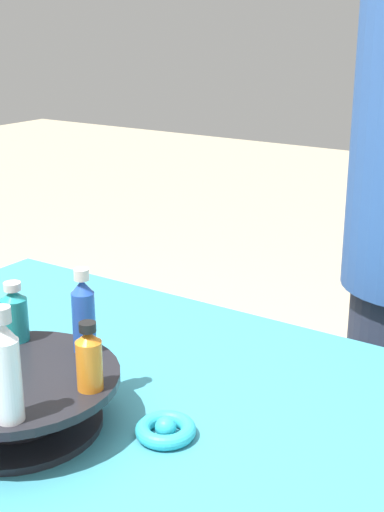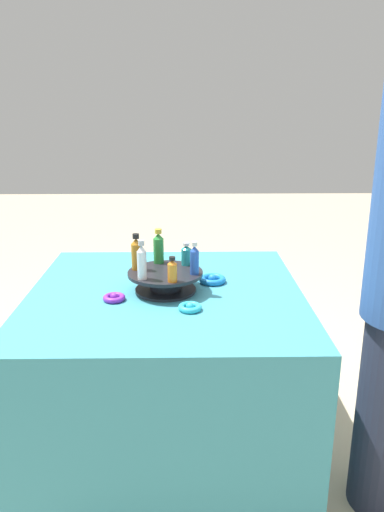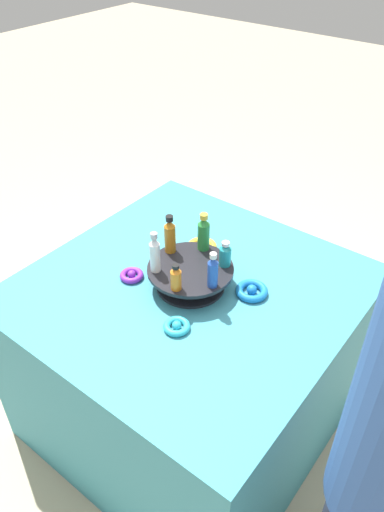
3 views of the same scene
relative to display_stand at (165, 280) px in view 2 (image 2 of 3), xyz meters
name	(u,v)px [view 2 (image 2 of 3)]	position (x,y,z in m)	size (l,w,h in m)	color
ground_plane	(168,448)	(0.00, 0.00, -0.75)	(12.00, 12.00, 0.00)	tan
party_table	(167,374)	(0.00, 0.00, -0.40)	(1.02, 1.02, 0.71)	teal
display_stand	(165,280)	(0.00, 0.00, 0.00)	(0.28, 0.28, 0.08)	black
bottle_teal	(186,255)	(0.08, 0.08, 0.07)	(0.04, 0.04, 0.09)	teal
bottle_green	(159,247)	(-0.03, 0.11, 0.10)	(0.04, 0.04, 0.14)	#288438
bottle_amber	(136,253)	(-0.11, 0.03, 0.10)	(0.04, 0.04, 0.14)	#AD6B19
bottle_clear	(142,261)	(-0.08, -0.08, 0.10)	(0.03, 0.03, 0.14)	silver
bottle_orange	(172,270)	(0.03, -0.11, 0.08)	(0.03, 0.03, 0.09)	orange
bottle_blue	(194,259)	(0.11, -0.03, 0.09)	(0.03, 0.03, 0.12)	#234CAD
ribbon_bow_purple	(114,298)	(-0.18, -0.09, -0.03)	(0.08, 0.08, 0.03)	purple
ribbon_bow_teal	(190,307)	(0.09, -0.18, -0.03)	(0.08, 0.08, 0.03)	#2DB7CC
ribbon_bow_blue	(212,279)	(0.18, 0.09, -0.03)	(0.11, 0.11, 0.03)	blue
ribbon_bow_gold	(145,272)	(-0.09, 0.18, -0.03)	(0.11, 0.11, 0.04)	gold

